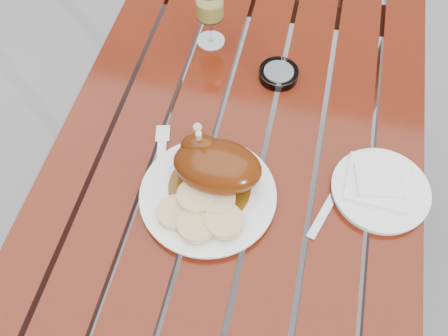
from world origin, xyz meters
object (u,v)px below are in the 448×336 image
(wine_glass, at_px, (210,15))
(dinner_plate, at_px, (208,196))
(table, at_px, (237,214))
(ashtray, at_px, (279,74))
(side_plate, at_px, (380,190))

(wine_glass, bearing_deg, dinner_plate, -77.27)
(table, relative_size, ashtray, 12.68)
(dinner_plate, xyz_separation_m, wine_glass, (-0.10, 0.45, 0.07))
(table, bearing_deg, side_plate, -14.36)
(table, distance_m, wine_glass, 0.55)
(ashtray, bearing_deg, wine_glass, 155.42)
(wine_glass, distance_m, ashtray, 0.22)
(table, xyz_separation_m, side_plate, (0.31, -0.08, 0.38))
(table, distance_m, side_plate, 0.50)
(dinner_plate, relative_size, ashtray, 2.95)
(wine_glass, distance_m, side_plate, 0.58)
(table, xyz_separation_m, ashtray, (0.05, 0.19, 0.39))
(wine_glass, relative_size, ashtray, 1.75)
(dinner_plate, distance_m, ashtray, 0.37)
(table, bearing_deg, ashtray, 74.75)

